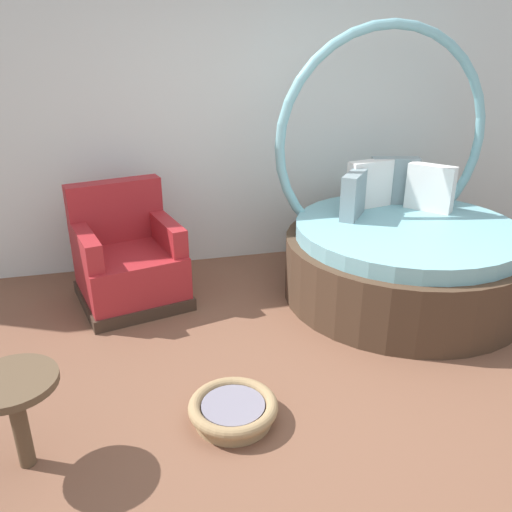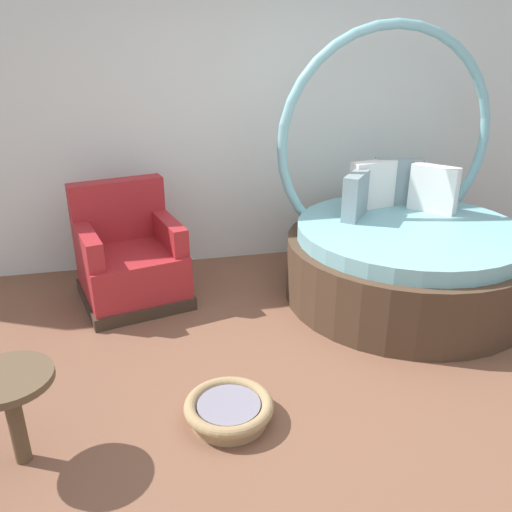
% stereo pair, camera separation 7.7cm
% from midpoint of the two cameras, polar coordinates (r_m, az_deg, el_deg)
% --- Properties ---
extents(ground_plane, '(8.00, 8.00, 0.02)m').
position_cam_midpoint_polar(ground_plane, '(3.33, 8.90, -15.09)').
color(ground_plane, brown).
extents(back_wall, '(8.00, 0.12, 2.82)m').
position_cam_midpoint_polar(back_wall, '(4.92, -0.18, 15.72)').
color(back_wall, silver).
rests_on(back_wall, ground_plane).
extents(round_daybed, '(1.94, 1.94, 2.15)m').
position_cam_midpoint_polar(round_daybed, '(4.47, 16.17, 0.95)').
color(round_daybed, '#473323').
rests_on(round_daybed, ground_plane).
extents(red_armchair, '(0.97, 0.97, 0.94)m').
position_cam_midpoint_polar(red_armchair, '(4.37, -13.06, -0.49)').
color(red_armchair, '#38281E').
rests_on(red_armchair, ground_plane).
extents(pet_basket, '(0.51, 0.51, 0.13)m').
position_cam_midpoint_polar(pet_basket, '(3.09, -2.21, -16.33)').
color(pet_basket, '#9E7F56').
rests_on(pet_basket, ground_plane).
extents(side_table, '(0.44, 0.44, 0.52)m').
position_cam_midpoint_polar(side_table, '(2.87, -24.51, -13.30)').
color(side_table, brown).
rests_on(side_table, ground_plane).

